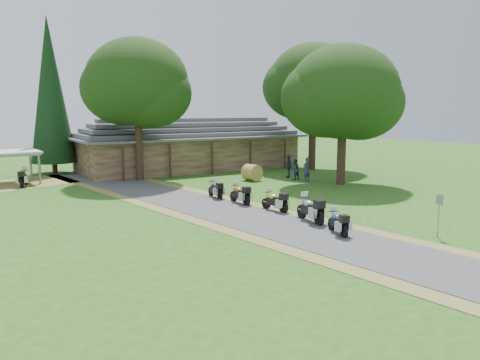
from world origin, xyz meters
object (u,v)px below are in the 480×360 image
motorcycle_row_c (275,200)px  motorcycle_row_d (240,193)px  lodge (190,143)px  motorcycle_row_a (338,222)px  motorcycle_row_b (310,208)px  motorcycle_carport_a (24,177)px  motorcycle_row_e (215,189)px  hay_bale (252,172)px

motorcycle_row_c → motorcycle_row_d: (-0.57, 2.78, 0.02)m
lodge → motorcycle_row_a: size_ratio=12.46×
motorcycle_row_b → motorcycle_carport_a: size_ratio=1.04×
motorcycle_carport_a → motorcycle_row_d: bearing=-126.7°
motorcycle_row_a → motorcycle_row_e: 10.74m
motorcycle_row_e → hay_bale: bearing=-45.8°
motorcycle_row_a → motorcycle_row_b: bearing=8.7°
motorcycle_row_a → hay_bale: (5.66, 15.69, 0.07)m
motorcycle_row_b → motorcycle_row_d: 5.85m
motorcycle_row_a → lodge: bearing=8.7°
hay_bale → motorcycle_row_c: bearing=-117.0°
lodge → hay_bale: bearing=-84.8°
motorcycle_row_c → motorcycle_row_d: motorcycle_row_d is taller
motorcycle_row_b → motorcycle_row_c: motorcycle_row_b is taller
motorcycle_carport_a → lodge: bearing=-61.6°
motorcycle_row_e → motorcycle_carport_a: size_ratio=0.88×
motorcycle_row_e → motorcycle_carport_a: bearing=45.6°
motorcycle_row_d → motorcycle_row_e: bearing=8.3°
motorcycle_row_b → motorcycle_row_c: size_ratio=1.16×
motorcycle_row_c → motorcycle_row_a: bearing=168.0°
motorcycle_carport_a → motorcycle_row_b: bearing=-134.3°
motorcycle_row_c → hay_bale: (5.18, 10.18, 0.04)m
motorcycle_row_c → hay_bale: 11.42m
lodge → motorcycle_row_d: bearing=-106.1°
motorcycle_row_d → hay_bale: bearing=-37.6°
motorcycle_row_a → motorcycle_row_c: motorcycle_row_c is taller
motorcycle_row_a → motorcycle_row_d: motorcycle_row_d is taller
motorcycle_row_c → motorcycle_row_e: 5.30m
motorcycle_row_d → hay_bale: 9.37m
lodge → motorcycle_row_b: bearing=-100.7°
lodge → motorcycle_row_e: 15.51m
lodge → motorcycle_row_c: size_ratio=11.83×
motorcycle_row_a → motorcycle_carport_a: size_ratio=0.85×
motorcycle_row_e → motorcycle_row_a: bearing=-172.6°
motorcycle_row_d → lodge: bearing=-15.8°
motorcycle_row_b → hay_bale: 14.21m
lodge → motorcycle_row_b: size_ratio=10.22×
motorcycle_row_c → lodge: bearing=-19.4°
motorcycle_carport_a → hay_bale: motorcycle_carport_a is taller
lodge → motorcycle_row_e: size_ratio=12.12×
motorcycle_row_a → motorcycle_carport_a: bearing=44.2°
lodge → motorcycle_row_a: lodge is taller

